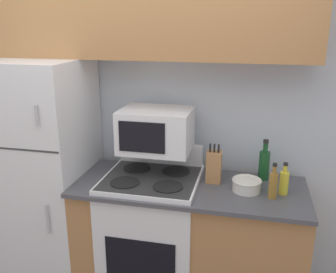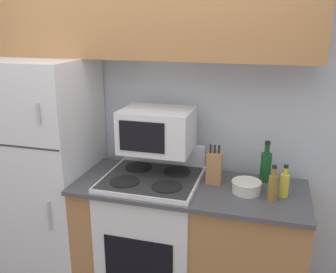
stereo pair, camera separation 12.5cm
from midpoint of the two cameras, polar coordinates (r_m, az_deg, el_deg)
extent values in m
cube|color=silver|center=(3.01, -3.31, 2.83)|extent=(8.00, 0.05, 2.55)
cube|color=#B27A47|center=(2.89, 1.87, -15.85)|extent=(1.62, 0.63, 0.89)
cube|color=#4C4C51|center=(2.65, 1.88, -7.72)|extent=(1.62, 0.67, 0.03)
cube|color=white|center=(3.13, -19.65, -5.23)|extent=(0.73, 0.70, 1.76)
cube|color=#383838|center=(2.76, -24.05, -1.69)|extent=(0.71, 0.01, 0.01)
cylinder|color=#B7B7BC|center=(2.54, -20.72, 2.99)|extent=(0.02, 0.02, 0.14)
cylinder|color=#B7B7BC|center=(2.81, -19.10, -11.79)|extent=(0.02, 0.02, 0.22)
cube|color=#B27A47|center=(2.73, -4.80, 17.93)|extent=(2.35, 0.34, 0.59)
cube|color=white|center=(2.92, -3.69, -14.81)|extent=(0.68, 0.63, 0.95)
cube|color=black|center=(2.68, -5.70, -18.62)|extent=(0.49, 0.01, 0.34)
cube|color=#2D2D2D|center=(2.70, -3.88, -6.32)|extent=(0.65, 0.60, 0.01)
cube|color=white|center=(2.93, -2.25, -2.51)|extent=(0.65, 0.06, 0.16)
cylinder|color=black|center=(2.62, -7.97, -6.95)|extent=(0.20, 0.20, 0.01)
cylinder|color=black|center=(2.53, -1.46, -7.65)|extent=(0.20, 0.20, 0.01)
cylinder|color=black|center=(2.86, -6.03, -4.76)|extent=(0.20, 0.20, 0.01)
cylinder|color=black|center=(2.78, -0.05, -5.32)|extent=(0.20, 0.20, 0.01)
cube|color=white|center=(2.69, -3.16, 0.98)|extent=(0.50, 0.38, 0.30)
cube|color=black|center=(2.53, -5.45, -0.15)|extent=(0.32, 0.01, 0.21)
cube|color=#B27A47|center=(2.66, 5.66, -4.66)|extent=(0.10, 0.09, 0.23)
cylinder|color=black|center=(2.61, 5.09, -1.75)|extent=(0.01, 0.01, 0.06)
cylinder|color=black|center=(2.60, 5.72, -1.79)|extent=(0.01, 0.01, 0.06)
cylinder|color=black|center=(2.60, 6.36, -1.84)|extent=(0.01, 0.01, 0.06)
cylinder|color=silver|center=(2.59, 10.51, -7.37)|extent=(0.19, 0.19, 0.08)
torus|color=silver|center=(2.57, 10.56, -6.59)|extent=(0.20, 0.20, 0.01)
cylinder|color=olive|center=(2.50, 14.33, -7.33)|extent=(0.06, 0.06, 0.17)
cylinder|color=olive|center=(2.46, 14.52, -4.99)|extent=(0.03, 0.03, 0.05)
cylinder|color=black|center=(2.45, 14.58, -4.21)|extent=(0.03, 0.03, 0.02)
cylinder|color=#194C23|center=(2.77, 13.17, -4.34)|extent=(0.08, 0.08, 0.21)
cylinder|color=#194C23|center=(2.72, 13.37, -1.64)|extent=(0.03, 0.03, 0.07)
cylinder|color=black|center=(2.71, 13.43, -0.74)|extent=(0.04, 0.04, 0.02)
cylinder|color=gold|center=(2.58, 15.91, -6.86)|extent=(0.06, 0.06, 0.15)
cylinder|color=gold|center=(2.54, 16.10, -4.78)|extent=(0.03, 0.03, 0.05)
cylinder|color=black|center=(2.53, 16.16, -4.08)|extent=(0.03, 0.03, 0.02)
camera|label=1|loc=(0.06, -91.41, -0.44)|focal=40.00mm
camera|label=2|loc=(0.06, 88.59, 0.44)|focal=40.00mm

